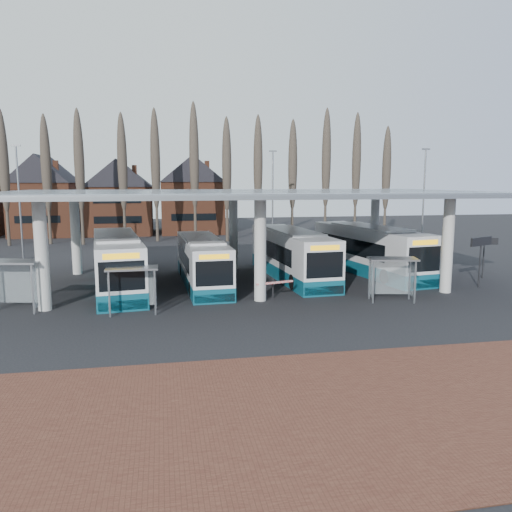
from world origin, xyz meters
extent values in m
plane|color=black|center=(0.00, 0.00, 0.00)|extent=(140.00, 140.00, 0.00)
cube|color=brown|center=(0.00, -12.00, 0.01)|extent=(70.00, 10.00, 0.03)
cylinder|color=beige|center=(-12.00, 2.50, 3.00)|extent=(0.70, 0.70, 6.00)
cylinder|color=beige|center=(-12.00, 13.50, 3.00)|extent=(0.70, 0.70, 6.00)
cylinder|color=beige|center=(0.00, 2.50, 3.00)|extent=(0.70, 0.70, 6.00)
cylinder|color=beige|center=(0.00, 13.50, 3.00)|extent=(0.70, 0.70, 6.00)
cylinder|color=beige|center=(12.00, 2.50, 3.00)|extent=(0.70, 0.70, 6.00)
cylinder|color=beige|center=(12.00, 13.50, 3.00)|extent=(0.70, 0.70, 6.00)
cube|color=gray|center=(0.00, 8.00, 6.25)|extent=(32.00, 16.00, 0.12)
cube|color=silver|center=(0.00, 8.00, 6.32)|extent=(31.50, 15.50, 0.04)
cone|color=#473D33|center=(-22.00, 33.00, 7.25)|extent=(0.36, 0.36, 14.50)
ellipsoid|color=#473D33|center=(-22.00, 33.00, 8.99)|extent=(1.10, 1.10, 11.02)
cone|color=#473D33|center=(-18.00, 33.00, 7.25)|extent=(0.36, 0.36, 14.50)
ellipsoid|color=#473D33|center=(-18.00, 33.00, 8.99)|extent=(1.10, 1.10, 11.02)
cone|color=#473D33|center=(-14.00, 33.00, 7.25)|extent=(0.36, 0.36, 14.50)
ellipsoid|color=#473D33|center=(-14.00, 33.00, 8.99)|extent=(1.10, 1.10, 11.02)
cone|color=#473D33|center=(-10.00, 33.00, 7.25)|extent=(0.36, 0.36, 14.50)
ellipsoid|color=#473D33|center=(-10.00, 33.00, 8.99)|extent=(1.10, 1.10, 11.02)
cone|color=#473D33|center=(-6.00, 33.00, 7.25)|extent=(0.36, 0.36, 14.50)
ellipsoid|color=#473D33|center=(-6.00, 33.00, 8.99)|extent=(1.10, 1.10, 11.02)
cone|color=#473D33|center=(-2.00, 33.00, 7.25)|extent=(0.36, 0.36, 14.50)
ellipsoid|color=#473D33|center=(-2.00, 33.00, 8.99)|extent=(1.10, 1.10, 11.02)
cone|color=#473D33|center=(2.00, 33.00, 7.25)|extent=(0.36, 0.36, 14.50)
ellipsoid|color=#473D33|center=(2.00, 33.00, 8.99)|extent=(1.10, 1.10, 11.02)
cone|color=#473D33|center=(6.00, 33.00, 7.25)|extent=(0.36, 0.36, 14.50)
ellipsoid|color=#473D33|center=(6.00, 33.00, 8.99)|extent=(1.10, 1.10, 11.02)
cone|color=#473D33|center=(10.00, 33.00, 7.25)|extent=(0.36, 0.36, 14.50)
ellipsoid|color=#473D33|center=(10.00, 33.00, 8.99)|extent=(1.10, 1.10, 11.02)
cone|color=#473D33|center=(14.00, 33.00, 7.25)|extent=(0.36, 0.36, 14.50)
ellipsoid|color=#473D33|center=(14.00, 33.00, 8.99)|extent=(1.10, 1.10, 11.02)
cone|color=#473D33|center=(18.00, 33.00, 7.25)|extent=(0.36, 0.36, 14.50)
ellipsoid|color=#473D33|center=(18.00, 33.00, 8.99)|extent=(1.10, 1.10, 11.02)
cone|color=#473D33|center=(22.00, 33.00, 7.25)|extent=(0.36, 0.36, 14.50)
ellipsoid|color=#473D33|center=(22.00, 33.00, 8.99)|extent=(1.10, 1.10, 11.02)
cube|color=brown|center=(-20.50, 44.00, 3.50)|extent=(8.00, 10.00, 7.00)
pyramid|color=black|center=(-20.50, 44.00, 10.50)|extent=(8.30, 10.30, 3.50)
cube|color=brown|center=(-11.00, 44.00, 3.50)|extent=(8.00, 10.00, 7.00)
pyramid|color=black|center=(-11.00, 44.00, 10.50)|extent=(8.30, 10.30, 3.50)
cube|color=brown|center=(-1.50, 44.00, 3.50)|extent=(8.00, 10.00, 7.00)
pyramid|color=black|center=(-1.50, 44.00, 10.50)|extent=(8.30, 10.30, 3.50)
cylinder|color=slate|center=(-18.00, 22.00, 5.00)|extent=(0.16, 0.16, 10.00)
cube|color=slate|center=(-18.00, 22.00, 10.10)|extent=(0.80, 0.15, 0.15)
cylinder|color=slate|center=(6.00, 26.00, 5.00)|extent=(0.16, 0.16, 10.00)
cube|color=slate|center=(6.00, 26.00, 10.10)|extent=(0.80, 0.15, 0.15)
cylinder|color=slate|center=(20.00, 20.00, 5.00)|extent=(0.16, 0.16, 10.00)
cube|color=slate|center=(20.00, 20.00, 10.10)|extent=(0.80, 0.15, 0.15)
cube|color=silver|center=(-8.55, 7.59, 1.93)|extent=(4.30, 13.09, 3.00)
cube|color=#0C4B5F|center=(-8.55, 7.59, 0.48)|extent=(4.32, 13.11, 0.96)
cube|color=silver|center=(-8.55, 7.59, 3.48)|extent=(3.39, 7.96, 0.19)
cube|color=black|center=(-8.62, 8.12, 2.03)|extent=(3.89, 9.52, 1.18)
cube|color=black|center=(-7.76, 1.24, 1.98)|extent=(2.39, 0.36, 1.61)
cube|color=black|center=(-9.34, 13.95, 2.03)|extent=(2.31, 0.35, 1.29)
cube|color=#F7AE0D|center=(-7.76, 1.24, 3.05)|extent=(1.90, 0.29, 0.32)
cube|color=black|center=(-7.76, 1.25, 0.37)|extent=(2.59, 0.41, 0.54)
cylinder|color=black|center=(-9.28, 3.40, 0.51)|extent=(0.42, 1.06, 1.03)
cylinder|color=black|center=(-6.82, 3.70, 0.51)|extent=(0.42, 1.06, 1.03)
cylinder|color=black|center=(-10.24, 11.16, 0.51)|extent=(0.42, 1.06, 1.03)
cylinder|color=black|center=(-7.79, 11.46, 0.51)|extent=(0.42, 1.06, 1.03)
cube|color=silver|center=(-2.96, 7.86, 1.74)|extent=(2.91, 11.68, 2.70)
cube|color=#0C4B5F|center=(-2.96, 7.86, 0.43)|extent=(2.93, 11.70, 0.87)
cube|color=silver|center=(-2.96, 7.86, 3.14)|extent=(2.49, 7.03, 0.17)
cube|color=black|center=(-2.98, 8.34, 1.83)|extent=(2.83, 8.44, 1.06)
cube|color=black|center=(-2.73, 2.08, 1.79)|extent=(2.17, 0.14, 1.45)
cube|color=black|center=(-3.18, 13.63, 1.83)|extent=(2.09, 0.14, 1.16)
cube|color=#F7AE0D|center=(-2.73, 2.08, 2.75)|extent=(1.72, 0.12, 0.29)
cube|color=black|center=(-2.73, 2.09, 0.34)|extent=(2.34, 0.17, 0.48)
cylinder|color=black|center=(-3.93, 4.15, 0.46)|extent=(0.31, 0.94, 0.93)
cylinder|color=black|center=(-1.70, 4.23, 0.46)|extent=(0.31, 0.94, 0.93)
cylinder|color=black|center=(-4.20, 11.19, 0.46)|extent=(0.31, 0.94, 0.93)
cylinder|color=black|center=(-1.98, 11.28, 0.46)|extent=(0.31, 0.94, 0.93)
cube|color=silver|center=(3.64, 9.06, 1.90)|extent=(3.49, 12.82, 2.96)
cube|color=#0C4B5F|center=(3.64, 9.06, 0.48)|extent=(3.52, 12.84, 0.95)
cube|color=silver|center=(3.64, 9.06, 3.43)|extent=(2.90, 7.74, 0.19)
cube|color=black|center=(3.61, 9.59, 2.01)|extent=(3.31, 9.28, 1.16)
cube|color=black|center=(4.04, 2.76, 1.95)|extent=(2.37, 0.21, 1.58)
cube|color=black|center=(3.24, 15.36, 2.01)|extent=(2.29, 0.21, 1.27)
cube|color=#F7AE0D|center=(4.04, 2.76, 3.01)|extent=(1.88, 0.17, 0.32)
cube|color=black|center=(4.04, 2.77, 0.37)|extent=(2.56, 0.25, 0.53)
cylinder|color=black|center=(2.68, 4.98, 0.51)|extent=(0.36, 1.03, 1.01)
cylinder|color=black|center=(5.12, 5.13, 0.51)|extent=(0.36, 1.03, 1.01)
cylinder|color=black|center=(2.19, 12.67, 0.51)|extent=(0.36, 1.03, 1.01)
cylinder|color=black|center=(4.63, 12.83, 0.51)|extent=(0.36, 1.03, 1.01)
cube|color=silver|center=(9.98, 9.82, 1.96)|extent=(4.71, 13.32, 3.05)
cube|color=#0C4B5F|center=(9.98, 9.82, 0.49)|extent=(4.73, 13.35, 0.98)
cube|color=silver|center=(9.98, 9.82, 3.54)|extent=(3.65, 8.12, 0.20)
cube|color=black|center=(9.90, 10.36, 2.07)|extent=(4.20, 9.72, 1.20)
cube|color=black|center=(10.96, 3.39, 2.01)|extent=(2.42, 0.43, 1.63)
cube|color=black|center=(9.00, 16.25, 2.07)|extent=(2.34, 0.42, 1.31)
cube|color=#F7AE0D|center=(10.96, 3.39, 3.10)|extent=(1.93, 0.35, 0.33)
cube|color=black|center=(10.96, 3.40, 0.38)|extent=(2.62, 0.48, 0.54)
cylinder|color=black|center=(9.36, 5.54, 0.52)|extent=(0.46, 1.08, 1.04)
cylinder|color=black|center=(11.84, 5.92, 0.52)|extent=(0.46, 1.08, 1.04)
cylinder|color=black|center=(8.16, 13.39, 0.52)|extent=(0.46, 1.08, 1.04)
cylinder|color=black|center=(10.65, 13.77, 0.52)|extent=(0.46, 1.08, 1.04)
cube|color=gray|center=(-12.38, 1.71, 1.33)|extent=(0.10, 0.10, 2.67)
cube|color=gray|center=(-12.13, 2.86, 1.33)|extent=(0.10, 0.10, 2.67)
cube|color=gray|center=(-13.51, 2.55, 2.72)|extent=(3.24, 2.09, 0.11)
cube|color=silver|center=(-13.37, 3.18, 1.39)|extent=(2.51, 0.58, 2.14)
cube|color=silver|center=(-12.20, 2.27, 1.39)|extent=(0.29, 1.16, 2.14)
cube|color=gray|center=(-8.36, 0.32, 1.20)|extent=(0.08, 0.08, 2.40)
cube|color=gray|center=(-6.05, 0.32, 1.20)|extent=(0.08, 0.08, 2.40)
cube|color=gray|center=(-8.36, 1.38, 1.20)|extent=(0.08, 0.08, 2.40)
cube|color=gray|center=(-6.06, 1.38, 1.20)|extent=(0.08, 0.08, 2.40)
cube|color=gray|center=(-7.21, 0.85, 2.45)|extent=(2.69, 1.35, 0.10)
cube|color=silver|center=(-7.21, 1.43, 1.25)|extent=(2.31, 0.04, 1.92)
cube|color=silver|center=(-8.41, 0.85, 1.25)|extent=(0.04, 1.06, 1.92)
cube|color=silver|center=(-6.01, 0.85, 1.25)|extent=(0.04, 1.06, 1.92)
cube|color=gray|center=(6.26, 0.59, 1.23)|extent=(0.09, 0.09, 2.47)
cube|color=gray|center=(8.58, 0.10, 1.23)|extent=(0.09, 0.09, 2.47)
cube|color=gray|center=(6.49, 1.65, 1.23)|extent=(0.09, 0.09, 2.47)
cube|color=gray|center=(8.81, 1.16, 1.23)|extent=(0.09, 0.09, 2.47)
cube|color=gray|center=(7.53, 0.88, 2.52)|extent=(2.99, 1.93, 0.10)
cube|color=silver|center=(7.66, 1.46, 1.28)|extent=(2.33, 0.53, 1.98)
cube|color=silver|center=(6.33, 1.13, 1.28)|extent=(0.26, 1.07, 1.98)
cube|color=silver|center=(8.74, 0.62, 1.28)|extent=(0.26, 1.07, 1.98)
cylinder|color=black|center=(15.00, 3.44, 1.64)|extent=(0.10, 0.10, 3.27)
cube|color=black|center=(15.00, 3.44, 3.07)|extent=(2.11, 1.02, 0.56)
cylinder|color=black|center=(17.27, 6.27, 1.44)|extent=(0.09, 0.09, 2.88)
cube|color=black|center=(17.27, 6.27, 2.70)|extent=(1.98, 0.39, 0.50)
cube|color=black|center=(0.89, 3.04, 0.60)|extent=(0.09, 0.09, 1.20)
cube|color=red|center=(0.89, 2.50, 1.04)|extent=(2.35, 0.71, 0.11)
camera|label=1|loc=(-5.60, -25.73, 6.97)|focal=35.00mm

